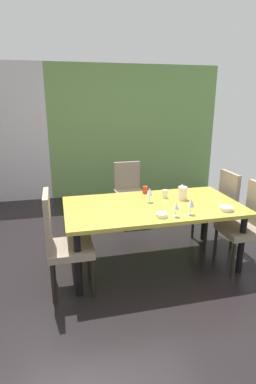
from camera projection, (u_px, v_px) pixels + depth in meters
ground_plane at (121, 275)px, 3.38m from camera, size 5.28×6.17×0.02m
garden_window_panel at (135, 132)px, 6.03m from camera, size 3.40×0.10×2.54m
dining_table at (153, 211)px, 3.43m from camera, size 2.00×1.07×0.74m
chair_left_near at (61, 239)px, 2.94m from camera, size 0.45×0.44×1.06m
chair_head_far at (129, 188)px, 4.78m from camera, size 0.44×0.45×0.93m
chair_right_near at (248, 222)px, 3.41m from camera, size 0.44×0.44×1.00m
chair_right_far at (219, 205)px, 3.99m from camera, size 0.44×0.44×0.98m
wine_glass_south at (182, 186)px, 3.78m from camera, size 0.07×0.07×0.14m
wine_glass_front at (176, 207)px, 3.03m from camera, size 0.06×0.06×0.15m
wine_glass_north at (191, 203)px, 3.09m from camera, size 0.07×0.07×0.18m
wine_glass_rear at (150, 192)px, 3.46m from camera, size 0.08×0.08×0.17m
serving_bowl_left at (162, 215)px, 3.06m from camera, size 0.13×0.13×0.04m
serving_bowl_near_window at (226, 209)px, 3.23m from camera, size 0.15×0.15×0.04m
cup_corner at (145, 190)px, 3.82m from camera, size 0.07×0.07×0.09m
cup_right at (165, 194)px, 3.64m from camera, size 0.07×0.07×0.10m
pitcher_center at (183, 193)px, 3.57m from camera, size 0.12×0.11×0.16m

